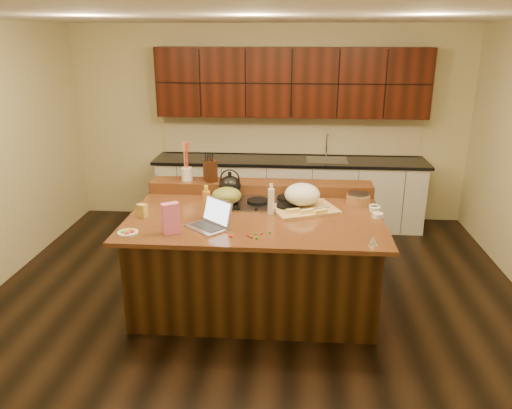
{
  "coord_description": "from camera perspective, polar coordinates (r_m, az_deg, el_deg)",
  "views": [
    {
      "loc": [
        0.35,
        -4.48,
        2.54
      ],
      "look_at": [
        0.0,
        0.05,
        1.0
      ],
      "focal_mm": 35.0,
      "sensor_mm": 36.0,
      "label": 1
    }
  ],
  "objects": [
    {
      "name": "room",
      "position": [
        4.65,
        -0.05,
        3.89
      ],
      "size": [
        5.52,
        5.02,
        2.72
      ],
      "color": "black",
      "rests_on": "ground"
    },
    {
      "name": "island",
      "position": [
        4.95,
        -0.04,
        -6.07
      ],
      "size": [
        2.4,
        1.6,
        0.92
      ],
      "color": "black",
      "rests_on": "ground"
    },
    {
      "name": "back_ledge",
      "position": [
        5.42,
        0.53,
        2.01
      ],
      "size": [
        2.4,
        0.3,
        0.12
      ],
      "primitive_type": "cube",
      "color": "black",
      "rests_on": "island"
    },
    {
      "name": "cooktop",
      "position": [
        5.05,
        0.22,
        0.22
      ],
      "size": [
        0.92,
        0.52,
        0.05
      ],
      "color": "gray",
      "rests_on": "island"
    },
    {
      "name": "back_counter",
      "position": [
        6.88,
        3.91,
        5.63
      ],
      "size": [
        3.7,
        0.66,
        2.4
      ],
      "color": "silver",
      "rests_on": "ground"
    },
    {
      "name": "kettle",
      "position": [
        5.16,
        -3.0,
        2.16
      ],
      "size": [
        0.29,
        0.29,
        0.21
      ],
      "primitive_type": "ellipsoid",
      "rotation": [
        0.0,
        0.0,
        -0.31
      ],
      "color": "black",
      "rests_on": "cooktop"
    },
    {
      "name": "green_bowl",
      "position": [
        4.92,
        -3.37,
        1.03
      ],
      "size": [
        0.34,
        0.34,
        0.16
      ],
      "primitive_type": "ellipsoid",
      "rotation": [
        0.0,
        0.0,
        0.21
      ],
      "color": "olive",
      "rests_on": "cooktop"
    },
    {
      "name": "laptop",
      "position": [
        4.45,
        -5.08,
        -1.76
      ],
      "size": [
        0.45,
        0.45,
        0.25
      ],
      "rotation": [
        0.0,
        0.0,
        -0.74
      ],
      "color": "#B7B7BC",
      "rests_on": "island"
    },
    {
      "name": "oil_bottle",
      "position": [
        4.64,
        -5.67,
        -0.05
      ],
      "size": [
        0.08,
        0.08,
        0.27
      ],
      "primitive_type": "cylinder",
      "rotation": [
        0.0,
        0.0,
        -0.08
      ],
      "color": "orange",
      "rests_on": "island"
    },
    {
      "name": "vinegar_bottle",
      "position": [
        4.75,
        1.74,
        0.37
      ],
      "size": [
        0.08,
        0.08,
        0.25
      ],
      "primitive_type": "cylinder",
      "rotation": [
        0.0,
        0.0,
        -0.39
      ],
      "color": "silver",
      "rests_on": "island"
    },
    {
      "name": "wooden_tray",
      "position": [
        4.92,
        5.36,
        0.78
      ],
      "size": [
        0.73,
        0.64,
        0.25
      ],
      "rotation": [
        0.0,
        0.0,
        0.39
      ],
      "color": "tan",
      "rests_on": "island"
    },
    {
      "name": "ramekin_a",
      "position": [
        4.81,
        13.73,
        -1.21
      ],
      "size": [
        0.11,
        0.11,
        0.04
      ],
      "primitive_type": "cylinder",
      "rotation": [
        0.0,
        0.0,
        0.08
      ],
      "color": "white",
      "rests_on": "island"
    },
    {
      "name": "ramekin_b",
      "position": [
        5.02,
        13.34,
        -0.33
      ],
      "size": [
        0.13,
        0.13,
        0.04
      ],
      "primitive_type": "cylinder",
      "rotation": [
        0.0,
        0.0,
        0.31
      ],
      "color": "white",
      "rests_on": "island"
    },
    {
      "name": "ramekin_c",
      "position": [
        4.98,
        13.43,
        -0.52
      ],
      "size": [
        0.13,
        0.13,
        0.04
      ],
      "primitive_type": "cylinder",
      "rotation": [
        0.0,
        0.0,
        0.4
      ],
      "color": "white",
      "rests_on": "island"
    },
    {
      "name": "strainer_bowl",
      "position": [
        5.16,
        11.61,
        0.56
      ],
      "size": [
        0.25,
        0.25,
        0.09
      ],
      "primitive_type": "cylinder",
      "rotation": [
        0.0,
        0.0,
        -0.06
      ],
      "color": "#996B3F",
      "rests_on": "island"
    },
    {
      "name": "kitchen_timer",
      "position": [
        4.19,
        13.24,
        -4.06
      ],
      "size": [
        0.09,
        0.09,
        0.07
      ],
      "primitive_type": "cone",
      "rotation": [
        0.0,
        0.0,
        -0.18
      ],
      "color": "silver",
      "rests_on": "island"
    },
    {
      "name": "pink_bag",
      "position": [
        4.34,
        -9.74,
        -1.56
      ],
      "size": [
        0.16,
        0.14,
        0.27
      ],
      "primitive_type": "cube",
      "rotation": [
        0.0,
        0.0,
        0.57
      ],
      "color": "pink",
      "rests_on": "island"
    },
    {
      "name": "candy_plate",
      "position": [
        4.46,
        -14.43,
        -3.12
      ],
      "size": [
        0.19,
        0.19,
        0.01
      ],
      "primitive_type": "cylinder",
      "rotation": [
        0.0,
        0.0,
        0.05
      ],
      "color": "white",
      "rests_on": "island"
    },
    {
      "name": "package_box",
      "position": [
        4.79,
        -12.9,
        -0.71
      ],
      "size": [
        0.11,
        0.1,
        0.13
      ],
      "primitive_type": "cube",
      "rotation": [
        0.0,
        0.0,
        -0.41
      ],
      "color": "gold",
      "rests_on": "island"
    },
    {
      "name": "utensil_crock",
      "position": [
        5.49,
        -7.9,
        3.47
      ],
      "size": [
        0.14,
        0.14,
        0.14
      ],
      "primitive_type": "cylinder",
      "rotation": [
        0.0,
        0.0,
        0.16
      ],
      "color": "white",
      "rests_on": "back_ledge"
    },
    {
      "name": "knife_block",
      "position": [
        5.43,
        -5.25,
        3.92
      ],
      "size": [
        0.18,
        0.22,
        0.23
      ],
      "primitive_type": "cube",
      "rotation": [
        0.0,
        0.0,
        0.4
      ],
      "color": "black",
      "rests_on": "back_ledge"
    },
    {
      "name": "gumdrop_0",
      "position": [
        4.27,
        -0.96,
        -3.42
      ],
      "size": [
        0.02,
        0.02,
        0.02
      ],
      "primitive_type": "ellipsoid",
      "color": "red",
      "rests_on": "island"
    },
    {
      "name": "gumdrop_1",
      "position": [
        4.3,
        -0.03,
        -3.28
      ],
      "size": [
        0.02,
        0.02,
        0.02
      ],
      "primitive_type": "ellipsoid",
      "color": "#198C26",
      "rests_on": "island"
    },
    {
      "name": "gumdrop_2",
      "position": [
        4.29,
        0.62,
        -3.34
      ],
      "size": [
        0.02,
        0.02,
        0.02
      ],
      "primitive_type": "ellipsoid",
      "color": "red",
      "rests_on": "island"
    },
    {
      "name": "gumdrop_3",
      "position": [
        4.24,
        -0.73,
        -3.63
      ],
      "size": [
        0.02,
        0.02,
        0.02
      ],
      "primitive_type": "ellipsoid",
      "color": "#198C26",
      "rests_on": "island"
    },
    {
      "name": "gumdrop_4",
      "position": [
        4.24,
        -2.83,
        -3.65
      ],
      "size": [
        0.02,
        0.02,
        0.02
      ],
      "primitive_type": "ellipsoid",
      "color": "red",
      "rests_on": "island"
    },
    {
      "name": "gumdrop_5",
      "position": [
        4.22,
        -0.52,
        -3.74
      ],
      "size": [
        0.02,
        0.02,
        0.02
      ],
      "primitive_type": "ellipsoid",
      "color": "#198C26",
      "rests_on": "island"
    },
    {
      "name": "gumdrop_6",
      "position": [
        4.27,
        -1.04,
        -3.44
      ],
      "size": [
        0.02,
        0.02,
        0.02
      ],
      "primitive_type": "ellipsoid",
      "color": "red",
      "rests_on": "island"
    },
    {
      "name": "gumdrop_7",
      "position": [
        4.32,
        1.58,
        -3.19
      ],
      "size": [
        0.02,
        0.02,
        0.02
      ],
      "primitive_type": "ellipsoid",
      "color": "#198C26",
      "rests_on": "island"
    },
    {
      "name": "gumdrop_8",
      "position": [
        4.21,
        -0.5,
        -3.75
      ],
      "size": [
        0.02,
        0.02,
        0.02
      ],
      "primitive_type": "ellipsoid",
      "color": "red",
      "rests_on": "island"
    },
    {
      "name": "gumdrop_9",
      "position": [
        4.19,
        0.07,
        -3.87
      ],
      "size": [
        0.02,
        0.02,
        0.02
      ],
      "primitive_type": "ellipsoid",
      "color": "#198C26",
      "rests_on": "island"
    },
    {
      "name": "gumdrop_10",
      "position": [
        4.24,
        -1.04,
        -3.58
      ],
      "size": [
        0.02,
        0.02,
        0.02
      ],
      "primitive_type": "ellipsoid",
      "color": "red",
      "rests_on": "island"
    }
  ]
}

